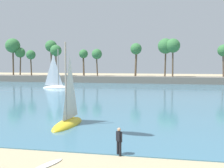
{
  "coord_description": "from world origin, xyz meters",
  "views": [
    {
      "loc": [
        3.12,
        -8.07,
        5.44
      ],
      "look_at": [
        -0.77,
        11.95,
        3.85
      ],
      "focal_mm": 43.9,
      "sensor_mm": 36.0,
      "label": 1
    }
  ],
  "objects_px": {
    "sailboat_mid_bay": "(56,84)",
    "person_at_waterline": "(119,141)",
    "surfboard": "(48,164)",
    "sailboat_toward_headland": "(68,117)"
  },
  "relations": [
    {
      "from": "person_at_waterline",
      "to": "sailboat_mid_bay",
      "type": "height_order",
      "value": "sailboat_mid_bay"
    },
    {
      "from": "sailboat_mid_bay",
      "to": "person_at_waterline",
      "type": "bearing_deg",
      "value": -62.82
    },
    {
      "from": "surfboard",
      "to": "person_at_waterline",
      "type": "bearing_deg",
      "value": 144.44
    },
    {
      "from": "sailboat_mid_bay",
      "to": "surfboard",
      "type": "bearing_deg",
      "value": -68.11
    },
    {
      "from": "person_at_waterline",
      "to": "surfboard",
      "type": "relative_size",
      "value": 0.79
    },
    {
      "from": "sailboat_toward_headland",
      "to": "sailboat_mid_bay",
      "type": "bearing_deg",
      "value": 114.08
    },
    {
      "from": "surfboard",
      "to": "sailboat_toward_headland",
      "type": "bearing_deg",
      "value": -144.83
    },
    {
      "from": "surfboard",
      "to": "sailboat_mid_bay",
      "type": "bearing_deg",
      "value": -136.4
    },
    {
      "from": "surfboard",
      "to": "sailboat_toward_headland",
      "type": "distance_m",
      "value": 9.23
    },
    {
      "from": "sailboat_mid_bay",
      "to": "sailboat_toward_headland",
      "type": "bearing_deg",
      "value": -65.92
    }
  ]
}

